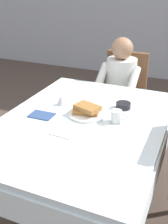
# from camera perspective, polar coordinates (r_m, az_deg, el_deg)

# --- Properties ---
(ground_plane) EXTENTS (14.00, 14.00, 0.00)m
(ground_plane) POSITION_cam_1_polar(r_m,az_deg,el_deg) (2.35, -0.26, -17.90)
(ground_plane) COLOR brown
(dining_table_main) EXTENTS (1.12, 1.52, 0.74)m
(dining_table_main) POSITION_cam_1_polar(r_m,az_deg,el_deg) (1.96, -0.30, -4.00)
(dining_table_main) COLOR silver
(dining_table_main) RESTS_ON ground
(chair_diner) EXTENTS (0.44, 0.45, 0.93)m
(chair_diner) POSITION_cam_1_polar(r_m,az_deg,el_deg) (3.02, 8.05, 4.34)
(chair_diner) COLOR brown
(chair_diner) RESTS_ON ground
(diner_person) EXTENTS (0.40, 0.43, 1.12)m
(diner_person) POSITION_cam_1_polar(r_m,az_deg,el_deg) (2.83, 7.35, 5.90)
(diner_person) COLOR silver
(diner_person) RESTS_ON ground
(plate_breakfast) EXTENTS (0.28, 0.28, 0.02)m
(plate_breakfast) POSITION_cam_1_polar(r_m,az_deg,el_deg) (1.99, 0.71, -0.34)
(plate_breakfast) COLOR white
(plate_breakfast) RESTS_ON dining_table_main
(breakfast_stack) EXTENTS (0.21, 0.17, 0.06)m
(breakfast_stack) POSITION_cam_1_polar(r_m,az_deg,el_deg) (1.97, 0.59, 0.62)
(breakfast_stack) COLOR #A36B33
(breakfast_stack) RESTS_ON plate_breakfast
(cup_coffee) EXTENTS (0.11, 0.08, 0.08)m
(cup_coffee) POSITION_cam_1_polar(r_m,az_deg,el_deg) (1.88, 6.71, -0.87)
(cup_coffee) COLOR white
(cup_coffee) RESTS_ON dining_table_main
(bowl_butter) EXTENTS (0.11, 0.11, 0.04)m
(bowl_butter) POSITION_cam_1_polar(r_m,az_deg,el_deg) (2.10, 8.06, 1.32)
(bowl_butter) COLOR black
(bowl_butter) RESTS_ON dining_table_main
(syrup_pitcher) EXTENTS (0.08, 0.08, 0.07)m
(syrup_pitcher) POSITION_cam_1_polar(r_m,az_deg,el_deg) (2.14, -4.67, 2.45)
(syrup_pitcher) COLOR silver
(syrup_pitcher) RESTS_ON dining_table_main
(fork_left_of_plate) EXTENTS (0.02, 0.18, 0.00)m
(fork_left_of_plate) POSITION_cam_1_polar(r_m,az_deg,el_deg) (2.05, -4.42, 0.22)
(fork_left_of_plate) COLOR silver
(fork_left_of_plate) RESTS_ON dining_table_main
(knife_right_of_plate) EXTENTS (0.03, 0.20, 0.00)m
(knife_right_of_plate) POSITION_cam_1_polar(r_m,az_deg,el_deg) (1.91, 5.74, -1.72)
(knife_right_of_plate) COLOR silver
(knife_right_of_plate) RESTS_ON dining_table_main
(spoon_near_edge) EXTENTS (0.15, 0.03, 0.00)m
(spoon_near_edge) POSITION_cam_1_polar(r_m,az_deg,el_deg) (1.73, -5.14, -4.98)
(spoon_near_edge) COLOR silver
(spoon_near_edge) RESTS_ON dining_table_main
(napkin_folded) EXTENTS (0.17, 0.12, 0.01)m
(napkin_folded) POSITION_cam_1_polar(r_m,az_deg,el_deg) (2.00, -8.69, -0.65)
(napkin_folded) COLOR #334C7F
(napkin_folded) RESTS_ON dining_table_main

